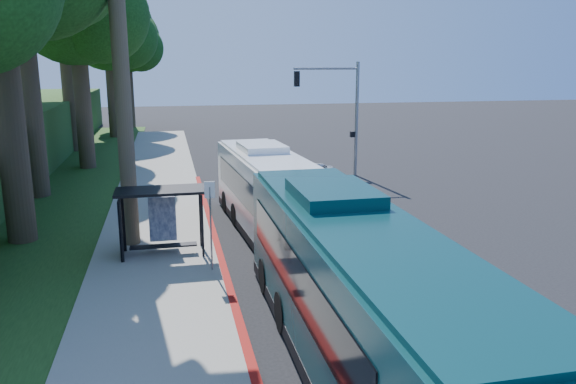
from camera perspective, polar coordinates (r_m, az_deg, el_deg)
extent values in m
plane|color=black|center=(25.03, 3.78, -3.17)|extent=(140.00, 140.00, 0.00)
cube|color=gray|center=(24.12, -13.18, -3.98)|extent=(4.50, 70.00, 0.12)
cube|color=#9C1511|center=(20.38, -6.80, -6.90)|extent=(0.25, 30.00, 0.13)
cube|color=#234719|center=(29.63, -24.14, -1.67)|extent=(8.00, 70.00, 0.06)
cube|color=black|center=(20.59, -12.80, 0.14)|extent=(3.20, 1.50, 0.10)
cube|color=black|center=(20.99, -16.59, -3.51)|extent=(0.06, 1.30, 2.20)
cube|color=navy|center=(21.57, -12.62, -2.69)|extent=(1.00, 0.12, 1.70)
cube|color=black|center=(21.04, -12.52, -5.37)|extent=(2.40, 0.40, 0.06)
cube|color=black|center=(21.56, -16.34, -3.05)|extent=(0.08, 0.08, 2.40)
cube|color=black|center=(21.51, -8.89, -2.70)|extent=(0.08, 0.08, 2.40)
cube|color=black|center=(20.41, -16.57, -3.98)|extent=(0.08, 0.08, 2.40)
cube|color=black|center=(20.36, -8.68, -3.61)|extent=(0.08, 0.08, 2.40)
cylinder|color=gray|center=(18.95, -7.84, -3.91)|extent=(0.06, 0.06, 3.00)
cube|color=white|center=(18.59, -7.97, 0.22)|extent=(0.35, 0.04, 0.55)
cylinder|color=gray|center=(35.19, 6.97, 7.30)|extent=(0.20, 0.20, 7.00)
cylinder|color=gray|center=(34.41, 3.90, 12.41)|extent=(4.00, 0.14, 0.14)
cube|color=black|center=(33.98, 0.90, 11.42)|extent=(0.30, 0.30, 0.90)
cube|color=black|center=(35.21, 6.55, 5.84)|extent=(0.25, 0.25, 0.35)
cylinder|color=#4C3F2D|center=(21.65, -16.56, 11.25)|extent=(0.60, 0.60, 13.00)
cylinder|color=#382B1E|center=(23.88, -26.52, 7.54)|extent=(1.10, 1.10, 10.50)
cylinder|color=#382B1E|center=(31.85, -24.95, 10.02)|extent=(1.18, 1.18, 11.90)
cylinder|color=#382B1E|center=(39.51, -20.18, 9.27)|extent=(1.06, 1.06, 9.80)
sphere|color=#12330D|center=(38.11, -18.43, 16.68)|extent=(5.88, 5.88, 5.88)
sphere|color=#12330D|center=(41.24, -22.59, 16.43)|extent=(5.46, 5.46, 5.46)
cylinder|color=#382B1E|center=(47.68, -21.38, 10.55)|extent=(1.14, 1.14, 11.20)
sphere|color=#12330D|center=(46.16, -19.80, 17.60)|extent=(6.72, 6.72, 6.72)
sphere|color=#12330D|center=(49.80, -23.66, 17.27)|extent=(6.24, 6.24, 6.24)
cylinder|color=#382B1E|center=(55.35, -17.42, 9.99)|extent=(1.02, 1.02, 9.10)
sphere|color=#12330D|center=(55.39, -17.83, 15.76)|extent=(8.00, 8.00, 8.00)
sphere|color=#12330D|center=(54.03, -16.13, 14.85)|extent=(5.60, 5.60, 5.60)
sphere|color=#12330D|center=(56.88, -19.09, 14.80)|extent=(5.20, 5.20, 5.20)
cylinder|color=#382B1E|center=(63.27, -15.87, 10.09)|extent=(0.98, 0.98, 8.40)
sphere|color=#12330D|center=(63.25, -16.17, 14.76)|extent=(7.00, 7.00, 7.00)
sphere|color=#12330D|center=(62.10, -14.85, 13.99)|extent=(4.90, 4.90, 4.90)
sphere|color=#12330D|center=(64.53, -17.17, 14.01)|extent=(4.55, 4.55, 4.55)
cube|color=white|center=(22.51, -1.43, -0.35)|extent=(3.39, 12.08, 2.83)
cube|color=black|center=(22.90, -1.41, -3.92)|extent=(3.42, 12.15, 0.35)
cube|color=black|center=(22.92, -1.75, 0.59)|extent=(3.26, 9.47, 1.09)
cube|color=black|center=(17.00, 3.71, -4.08)|extent=(2.23, 0.28, 1.39)
cube|color=black|center=(28.09, -4.54, 2.99)|extent=(2.03, 0.27, 0.99)
cube|color=#19E533|center=(16.73, 3.77, -1.00)|extent=(1.65, 0.22, 0.28)
cube|color=white|center=(22.21, -1.45, 3.33)|extent=(3.14, 11.47, 0.12)
cube|color=white|center=(24.09, -2.67, 4.49)|extent=(1.95, 2.61, 0.35)
cylinder|color=black|center=(19.05, -1.80, -6.87)|extent=(0.37, 1.01, 0.99)
cylinder|color=black|center=(19.72, 4.72, -6.21)|extent=(0.37, 1.01, 0.99)
cylinder|color=black|center=(26.88, -6.27, -0.98)|extent=(0.37, 1.01, 0.99)
cylinder|color=black|center=(27.35, -1.53, -0.65)|extent=(0.37, 1.01, 0.99)
cube|color=#093235|center=(12.85, 7.38, -10.23)|extent=(2.83, 13.10, 3.11)
cube|color=black|center=(13.57, 7.18, -16.49)|extent=(2.86, 13.17, 0.38)
cube|color=black|center=(13.22, 6.62, -8.14)|extent=(2.89, 10.22, 1.20)
cube|color=black|center=(18.65, 0.73, -1.53)|extent=(2.23, 0.14, 1.09)
cube|color=#093235|center=(12.31, 7.60, -3.34)|extent=(2.61, 12.45, 0.13)
cube|color=#093235|center=(14.26, 4.66, -0.21)|extent=(1.96, 2.73, 0.38)
cylinder|color=black|center=(17.54, -2.21, -8.51)|extent=(0.33, 1.09, 1.09)
cylinder|color=black|center=(18.12, 5.73, -7.85)|extent=(0.33, 1.09, 1.09)
imported|color=silver|center=(30.53, 2.20, 1.30)|extent=(4.21, 6.00, 1.52)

